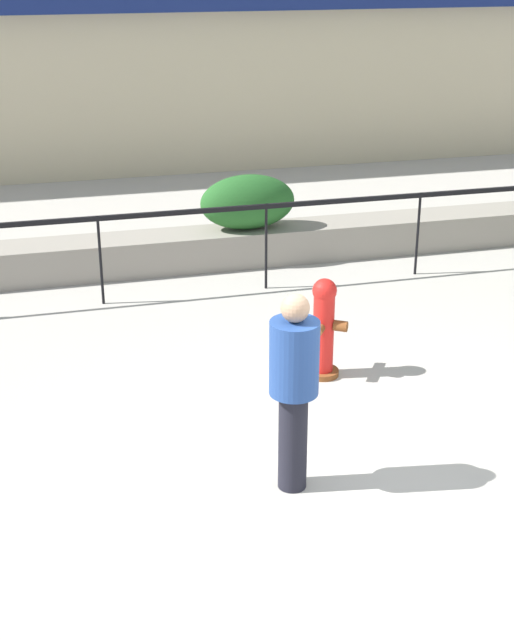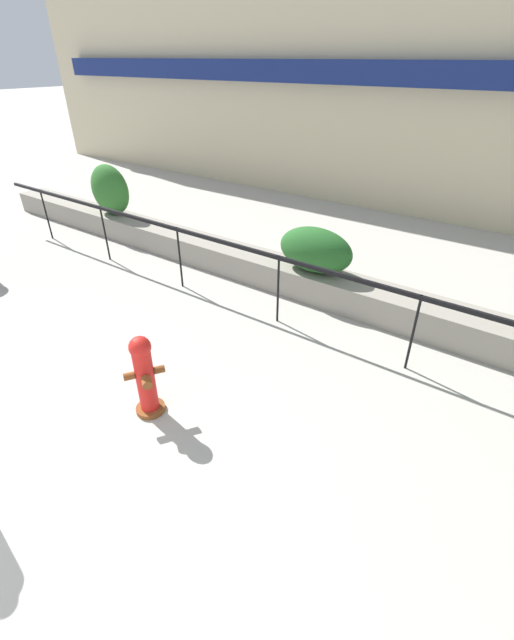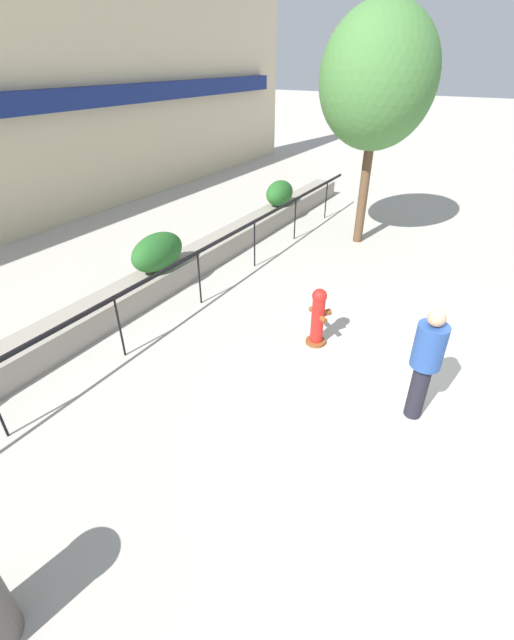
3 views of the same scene
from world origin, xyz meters
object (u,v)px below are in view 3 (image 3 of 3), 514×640
object	(u,v)px
hedge_bush_2	(280,193)
pedestrian	(426,359)
street_tree	(378,80)
fire_hydrant	(318,316)
hedge_bush_1	(158,252)

from	to	relation	value
hedge_bush_2	pedestrian	distance (m)	8.60
hedge_bush_2	street_tree	distance (m)	4.08
fire_hydrant	street_tree	xyz separation A→B (m)	(5.16, 1.08, 3.37)
pedestrian	hedge_bush_2	bearing A→B (deg)	41.39
street_tree	pedestrian	distance (m)	7.40
fire_hydrant	street_tree	size ratio (longest dim) A/B	0.20
hedge_bush_2	street_tree	size ratio (longest dim) A/B	0.20
hedge_bush_1	street_tree	distance (m)	6.44
hedge_bush_1	fire_hydrant	bearing A→B (deg)	-92.29
fire_hydrant	pedestrian	distance (m)	2.18
hedge_bush_1	street_tree	size ratio (longest dim) A/B	0.25
hedge_bush_2	street_tree	xyz separation A→B (m)	(-0.36, -2.68, 3.06)
hedge_bush_2	fire_hydrant	world-z (taller)	hedge_bush_2
fire_hydrant	street_tree	bearing A→B (deg)	11.80
street_tree	pedestrian	xyz separation A→B (m)	(-6.09, -3.01, -2.93)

